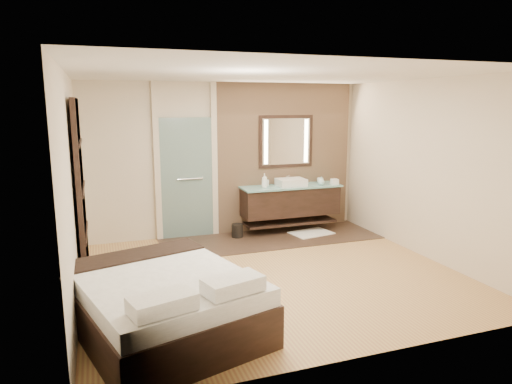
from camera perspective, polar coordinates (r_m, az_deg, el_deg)
name	(u,v)px	position (r m, az deg, el deg)	size (l,w,h in m)	color
floor	(272,274)	(6.44, 2.07, -10.21)	(5.00, 5.00, 0.00)	#A66E46
tile_strip	(271,238)	(8.06, 1.90, -5.79)	(3.80, 1.30, 0.01)	#36251D
stone_wall	(285,157)	(8.53, 3.61, 4.35)	(2.60, 0.08, 2.70)	tan
vanity	(290,201)	(8.39, 4.32, -1.10)	(1.85, 0.55, 0.88)	black
mirror_unit	(286,141)	(8.45, 3.77, 6.33)	(1.06, 0.04, 0.96)	black
frosted_door	(187,173)	(8.02, -8.68, 2.34)	(1.10, 0.12, 2.70)	#A1CCCA
shoji_partition	(81,192)	(6.29, -21.03, 0.01)	(0.06, 1.20, 2.40)	black
bed	(164,302)	(4.91, -11.44, -13.38)	(2.07, 2.34, 0.76)	black
bath_mat	(311,233)	(8.39, 6.91, -5.11)	(0.72, 0.50, 0.02)	white
waste_bin	(237,231)	(8.08, -2.36, -4.88)	(0.20, 0.20, 0.25)	black
tissue_box	(335,182)	(8.55, 9.80, 1.28)	(0.12, 0.12, 0.10)	white
soap_bottle_a	(264,181)	(8.10, 1.06, 1.44)	(0.10, 0.10, 0.25)	white
soap_bottle_b	(266,181)	(8.28, 1.28, 1.35)	(0.07, 0.08, 0.17)	#B2B2B2
soap_bottle_c	(321,181)	(8.45, 8.16, 1.40)	(0.12, 0.12, 0.15)	silver
cup	(320,180)	(8.67, 8.03, 1.46)	(0.12, 0.12, 0.10)	silver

